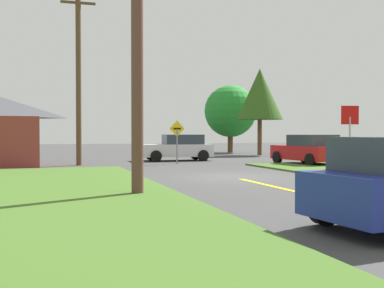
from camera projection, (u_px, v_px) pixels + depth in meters
name	position (u px, v px, depth m)	size (l,w,h in m)	color
ground_plane	(230.00, 177.00, 17.91)	(120.00, 120.00, 0.00)	#404040
lane_stripe_center	(369.00, 208.00, 10.31)	(0.20, 14.00, 0.01)	yellow
stop_sign	(350.00, 127.00, 17.88)	(0.72, 0.14, 2.76)	#9EA0A8
car_on_crossroad	(309.00, 150.00, 24.98)	(2.49, 4.42, 1.62)	red
car_approaching_junction	(178.00, 148.00, 28.70)	(4.39, 2.18, 1.62)	silver
utility_pole_near	(137.00, 28.00, 12.37)	(1.80, 0.32, 8.80)	brown
utility_pole_mid	(78.00, 75.00, 24.37)	(1.80, 0.28, 9.32)	brown
direction_sign	(177.00, 137.00, 25.68)	(0.90, 0.16, 2.41)	slate
oak_tree_left	(230.00, 111.00, 40.97)	(4.60, 4.60, 5.97)	brown
pine_tree_center	(260.00, 94.00, 35.82)	(3.58, 3.58, 6.73)	brown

